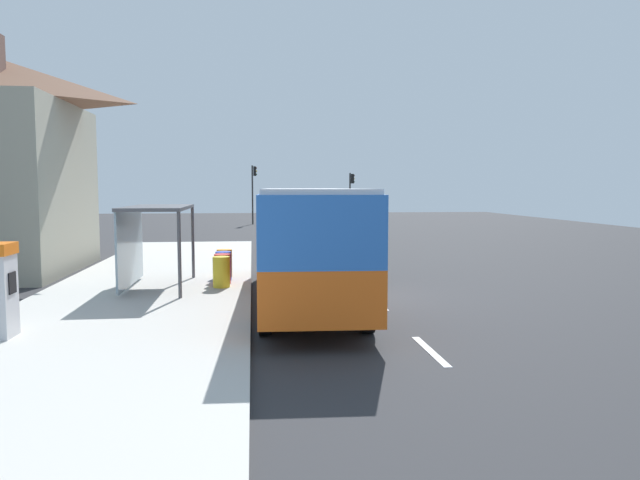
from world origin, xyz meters
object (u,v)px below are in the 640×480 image
recycling_bin_yellow (221,272)px  recycling_bin_red (222,269)px  white_van (341,219)px  recycling_bin_blue (223,266)px  bus (307,237)px  traffic_light_near_side (351,190)px  bus_shelter (148,225)px  sedan_far (312,214)px  traffic_light_far_side (253,185)px  recycling_bin_orange (224,263)px  sedan_near (321,218)px

recycling_bin_yellow → recycling_bin_red: bearing=90.0°
white_van → recycling_bin_red: (-6.40, -17.01, -0.69)m
recycling_bin_yellow → recycling_bin_blue: size_ratio=1.00×
recycling_bin_yellow → bus: bearing=-34.7°
white_van → traffic_light_near_side: (3.31, 16.23, 1.70)m
white_van → recycling_bin_blue: 17.54m
recycling_bin_blue → bus_shelter: size_ratio=0.24×
sedan_far → recycling_bin_red: (-6.50, -36.36, -0.14)m
white_van → recycling_bin_red: bearing=-110.6°
recycling_bin_yellow → traffic_light_near_side: size_ratio=0.21×
recycling_bin_blue → traffic_light_far_side: bearing=88.1°
recycling_bin_orange → traffic_light_near_side: bearing=73.1°
recycling_bin_yellow → bus_shelter: size_ratio=0.24×
traffic_light_far_side → bus_shelter: 34.71m
recycling_bin_red → recycling_bin_orange: (0.00, 1.40, 0.00)m
sedan_far → recycling_bin_orange: 35.56m
recycling_bin_red → traffic_light_near_side: traffic_light_near_side is taller
traffic_light_near_side → white_van: bearing=-101.5°
recycling_bin_orange → traffic_light_near_side: size_ratio=0.21×
recycling_bin_red → recycling_bin_orange: 1.40m
recycling_bin_yellow → traffic_light_near_side: bearing=74.0°
bus → recycling_bin_yellow: bearing=145.3°
sedan_far → bus_shelter: size_ratio=1.12×
recycling_bin_yellow → traffic_light_near_side: (9.71, 33.95, 2.39)m
recycling_bin_yellow → white_van: bearing=70.1°
bus → traffic_light_near_side: (7.22, 35.67, 1.20)m
bus → bus_shelter: bus is taller
sedan_far → traffic_light_near_side: size_ratio=0.98×
recycling_bin_red → traffic_light_near_side: bearing=73.7°
bus → recycling_bin_orange: bus is taller
white_van → recycling_bin_red: size_ratio=5.55×
recycling_bin_blue → recycling_bin_orange: (0.00, 0.70, 0.00)m
traffic_light_near_side → traffic_light_far_side: 8.65m
bus → recycling_bin_red: (-2.49, 2.42, -1.19)m
sedan_far → traffic_light_near_side: traffic_light_near_side is taller
white_van → traffic_light_far_side: (-5.30, 17.03, 2.10)m
recycling_bin_blue → bus_shelter: (-2.21, -1.18, 1.44)m
bus_shelter → sedan_near: bearing=73.5°
bus → traffic_light_far_side: (-1.39, 36.47, 1.60)m
recycling_bin_red → traffic_light_far_side: size_ratio=0.18×
sedan_near → recycling_bin_yellow: bearing=-102.4°
sedan_near → sedan_far: size_ratio=1.00×
recycling_bin_yellow → recycling_bin_blue: same height
bus → recycling_bin_yellow: bus is taller
traffic_light_near_side → recycling_bin_red: bearing=-106.3°
white_van → recycling_bin_orange: bearing=-112.3°
recycling_bin_orange → sedan_near: bearing=76.7°
recycling_bin_red → recycling_bin_blue: bearing=90.0°
traffic_light_near_side → recycling_bin_blue: bearing=-106.6°
sedan_near → bus_shelter: (-8.71, -29.34, 1.31)m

